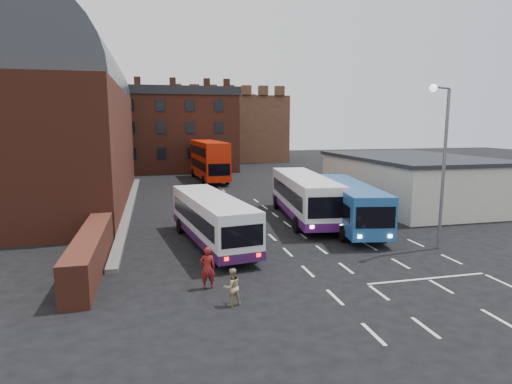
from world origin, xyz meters
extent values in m
plane|color=black|center=(0.00, 0.00, 0.00)|extent=(180.00, 180.00, 0.00)
cube|color=#602B1E|center=(-15.50, 21.00, 5.00)|extent=(12.00, 28.00, 10.00)
cylinder|color=#1E2328|center=(-15.50, 21.00, 10.00)|extent=(12.00, 26.00, 12.00)
cube|color=#602B1E|center=(-10.20, 2.00, 0.90)|extent=(1.20, 10.00, 1.80)
cube|color=beige|center=(15.00, 14.00, 2.00)|extent=(10.00, 16.00, 4.00)
cube|color=#282B30|center=(15.00, 14.00, 4.10)|extent=(10.40, 16.40, 0.30)
cube|color=brown|center=(-6.00, 46.00, 5.50)|extent=(22.00, 10.00, 11.00)
cube|color=brown|center=(6.00, 66.00, 6.00)|extent=(22.00, 22.00, 12.00)
cube|color=white|center=(-3.89, 4.89, 1.67)|extent=(3.91, 10.73, 2.38)
cube|color=black|center=(-3.89, 4.89, 1.81)|extent=(3.79, 9.55, 0.86)
cylinder|color=black|center=(-5.56, 8.01, 0.48)|extent=(0.41, 0.98, 0.95)
cylinder|color=black|center=(-4.52, 1.03, 0.48)|extent=(0.41, 0.98, 0.95)
cylinder|color=black|center=(-3.20, 8.36, 0.48)|extent=(0.41, 0.98, 0.95)
cylinder|color=black|center=(-2.16, 1.38, 0.48)|extent=(0.41, 0.98, 0.95)
cube|color=white|center=(3.64, 9.96, 1.91)|extent=(4.05, 12.22, 2.72)
cube|color=black|center=(3.64, 9.96, 2.07)|extent=(3.97, 11.03, 0.98)
cylinder|color=black|center=(4.57, 6.02, 0.54)|extent=(0.42, 1.12, 1.09)
cylinder|color=black|center=(5.47, 14.04, 0.54)|extent=(0.42, 1.12, 1.09)
cylinder|color=black|center=(1.86, 6.33, 0.54)|extent=(0.42, 1.12, 1.09)
cylinder|color=black|center=(2.77, 14.34, 0.54)|extent=(0.42, 1.12, 1.09)
cube|color=#1F5190|center=(5.71, 6.95, 1.77)|extent=(4.36, 11.37, 2.52)
cube|color=black|center=(5.71, 6.95, 1.92)|extent=(4.22, 10.20, 0.91)
cylinder|color=black|center=(6.36, 3.25, 0.50)|extent=(0.45, 1.04, 1.01)
cylinder|color=black|center=(7.62, 10.62, 0.50)|extent=(0.45, 1.04, 1.01)
cylinder|color=black|center=(3.87, 3.68, 0.50)|extent=(0.45, 1.04, 1.01)
cylinder|color=black|center=(5.13, 11.04, 0.50)|extent=(0.45, 1.04, 1.01)
cube|color=red|center=(-0.43, 33.31, 2.73)|extent=(3.48, 12.38, 4.34)
cube|color=black|center=(-0.43, 33.31, 2.11)|extent=(3.47, 11.19, 1.00)
cylinder|color=black|center=(1.18, 29.50, 0.56)|extent=(0.38, 1.13, 1.11)
cylinder|color=black|center=(0.71, 37.72, 0.56)|extent=(0.38, 1.13, 1.11)
cylinder|color=black|center=(-1.60, 29.34, 0.56)|extent=(0.38, 1.13, 1.11)
cylinder|color=black|center=(-2.07, 37.56, 0.56)|extent=(0.38, 1.13, 1.11)
cylinder|color=slate|center=(8.60, 1.10, 4.46)|extent=(0.18, 0.18, 8.93)
cylinder|color=slate|center=(7.88, 0.79, 8.93)|extent=(1.48, 0.73, 0.11)
sphere|color=#FFF2CC|center=(7.17, 0.47, 8.87)|extent=(0.40, 0.40, 0.40)
imported|color=maroon|center=(-4.96, -1.80, 0.92)|extent=(0.69, 0.47, 1.84)
imported|color=tan|center=(-4.24, -3.76, 0.75)|extent=(0.86, 0.76, 1.50)
camera|label=1|loc=(-7.01, -19.44, 7.06)|focal=30.00mm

